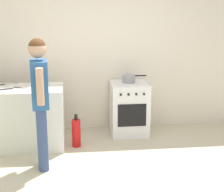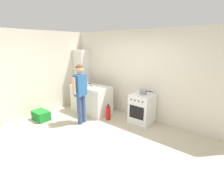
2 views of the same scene
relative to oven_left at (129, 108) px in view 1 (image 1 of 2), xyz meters
The scene contains 11 objects.
ground_plane 1.67m from the oven_left, 102.51° to the right, with size 8.00×8.00×0.00m, color beige.
back_wall 1.01m from the oven_left, 133.25° to the left, with size 6.00×0.10×2.60m, color silver.
counter_unit 1.74m from the oven_left, 167.47° to the right, with size 1.30×0.70×0.90m, color silver.
oven_left is the anchor object (origin of this frame).
pot 0.49m from the oven_left, 106.89° to the left, with size 0.39×0.21×0.13m.
knife_utility 1.76m from the oven_left, 166.27° to the right, with size 0.25×0.12×0.01m.
knife_chef 1.95m from the oven_left, behind, with size 0.30×0.12×0.01m.
knife_carving 1.83m from the oven_left, 165.70° to the right, with size 0.33×0.07×0.01m.
knife_bread 1.90m from the oven_left, 166.51° to the right, with size 0.33×0.18×0.01m.
person 1.83m from the oven_left, 138.91° to the right, with size 0.24×0.57×1.68m.
fire_extinguisher 1.01m from the oven_left, 151.22° to the right, with size 0.13×0.13×0.50m.
Camera 1 is at (-0.52, -3.73, 2.05)m, focal length 55.00 mm.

